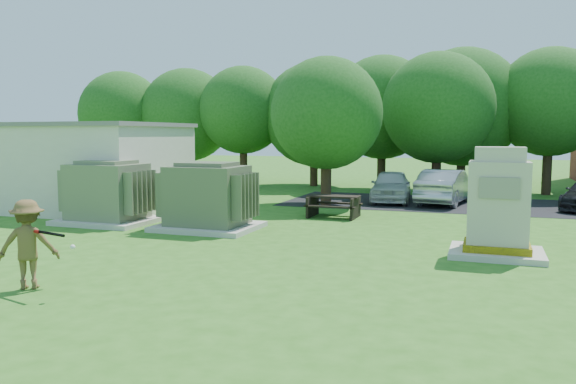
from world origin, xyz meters
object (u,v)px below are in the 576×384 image
at_px(transformer_left, 108,194).
at_px(batter, 28,244).
at_px(transformer_right, 208,198).
at_px(generator_cabinet, 498,209).
at_px(car_white, 391,186).
at_px(car_silver_a, 445,187).
at_px(person_by_generator, 487,211).
at_px(picnic_table, 334,204).

xyz_separation_m(transformer_left, batter, (3.64, -7.14, -0.12)).
height_order(transformer_left, batter, transformer_left).
height_order(transformer_left, transformer_right, same).
bearing_deg(generator_cabinet, car_white, 112.44).
height_order(transformer_left, car_silver_a, transformer_left).
bearing_deg(person_by_generator, generator_cabinet, 106.94).
bearing_deg(car_white, transformer_left, -136.85).
height_order(transformer_right, car_silver_a, transformer_right).
bearing_deg(batter, transformer_right, -121.18).
bearing_deg(person_by_generator, picnic_table, -34.73).
distance_m(transformer_left, car_silver_a, 13.58).
bearing_deg(transformer_left, generator_cabinet, -5.29).
xyz_separation_m(transformer_right, generator_cabinet, (8.35, -1.12, 0.18)).
xyz_separation_m(person_by_generator, car_silver_a, (-1.67, 9.19, -0.22)).
bearing_deg(car_silver_a, car_white, 8.48).
relative_size(picnic_table, batter, 1.06).
relative_size(generator_cabinet, car_white, 0.65).
height_order(batter, car_white, batter).
distance_m(transformer_right, batter, 7.14).
bearing_deg(transformer_left, batter, -62.97).
distance_m(generator_cabinet, car_white, 11.00).
bearing_deg(batter, car_white, -135.31).
bearing_deg(car_white, picnic_table, -108.03).
xyz_separation_m(generator_cabinet, person_by_generator, (-0.25, 0.96, -0.19)).
height_order(generator_cabinet, car_silver_a, generator_cabinet).
distance_m(person_by_generator, car_silver_a, 9.34).
bearing_deg(transformer_right, person_by_generator, -1.12).
bearing_deg(generator_cabinet, picnic_table, 137.86).
relative_size(batter, car_white, 0.42).
relative_size(transformer_right, car_white, 0.74).
xyz_separation_m(transformer_left, transformer_right, (3.70, 0.00, 0.00)).
relative_size(generator_cabinet, person_by_generator, 1.37).
relative_size(generator_cabinet, picnic_table, 1.45).
bearing_deg(person_by_generator, car_silver_a, -77.15).
bearing_deg(transformer_right, transformer_left, 180.00).
bearing_deg(batter, picnic_table, -136.49).
height_order(transformer_left, person_by_generator, transformer_left).
bearing_deg(car_silver_a, batter, 76.97).
bearing_deg(picnic_table, transformer_left, -151.00).
xyz_separation_m(transformer_right, car_silver_a, (6.44, 9.03, -0.24)).
height_order(transformer_left, generator_cabinet, generator_cabinet).
distance_m(transformer_left, car_white, 11.99).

